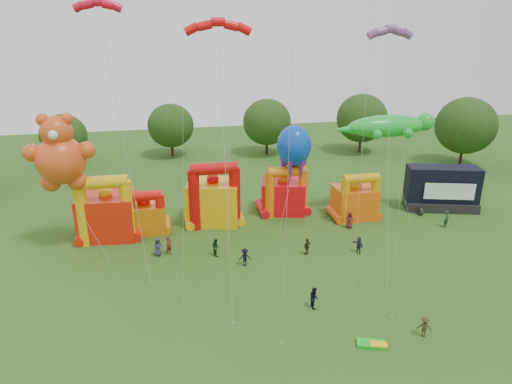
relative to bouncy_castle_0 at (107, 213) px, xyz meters
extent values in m
cylinder|color=#352314|center=(52.92, 16.76, -0.89)|extent=(0.44, 0.44, 3.72)
ellipsoid|color=#203C12|center=(52.92, 16.76, 3.66)|extent=(9.30, 9.30, 8.89)
cylinder|color=#352314|center=(40.13, 27.33, -0.99)|extent=(0.44, 0.44, 3.51)
ellipsoid|color=#203C12|center=(40.13, 27.33, 3.30)|extent=(8.77, 8.78, 8.39)
cylinder|color=#352314|center=(23.62, 29.08, -1.10)|extent=(0.44, 0.44, 3.30)
ellipsoid|color=#203C12|center=(23.62, 29.08, 2.94)|extent=(8.25, 8.25, 7.88)
cylinder|color=#352314|center=(7.42, 31.06, -1.20)|extent=(0.44, 0.44, 3.09)
ellipsoid|color=#203C12|center=(7.42, 31.06, 2.57)|extent=(7.73, 7.72, 7.38)
cylinder|color=#352314|center=(-9.22, 28.24, -1.31)|extent=(0.44, 0.44, 2.88)
ellipsoid|color=#203C12|center=(-9.22, 28.24, 2.21)|extent=(7.20, 7.20, 6.88)
cube|color=red|center=(0.00, 0.32, -0.43)|extent=(6.05, 5.00, 4.63)
cylinder|color=#E7AF0C|center=(-2.23, -1.33, 0.56)|extent=(1.26, 1.26, 6.62)
cylinder|color=#E7AF0C|center=(2.23, -1.33, 0.56)|extent=(1.26, 1.26, 6.62)
cylinder|color=#E7AF0C|center=(0.00, -1.33, 3.87)|extent=(5.08, 1.32, 1.32)
sphere|color=#E7AF0C|center=(0.00, 0.32, 2.19)|extent=(1.40, 1.40, 1.40)
cube|color=orange|center=(3.79, 0.79, -1.14)|extent=(4.42, 3.53, 3.21)
cylinder|color=red|center=(2.06, -0.49, -0.45)|extent=(0.97, 0.97, 4.59)
cylinder|color=red|center=(5.51, -0.49, -0.45)|extent=(0.97, 0.97, 4.59)
cylinder|color=red|center=(3.79, -0.49, 1.84)|extent=(3.93, 1.02, 1.02)
sphere|color=red|center=(3.79, 0.79, 0.77)|extent=(1.40, 1.40, 1.40)
cube|color=#EAA40C|center=(11.39, 2.00, -0.36)|extent=(6.57, 5.71, 4.78)
cylinder|color=#C10A09|center=(9.17, 0.35, 0.67)|extent=(1.25, 1.25, 6.83)
cylinder|color=#C10A09|center=(13.61, 0.35, 0.67)|extent=(1.25, 1.25, 6.83)
cylinder|color=#C10A09|center=(11.39, 0.35, 4.08)|extent=(5.07, 1.32, 1.32)
sphere|color=#C10A09|center=(11.39, 2.00, 2.34)|extent=(1.40, 1.40, 1.40)
cube|color=red|center=(19.91, 3.38, -0.82)|extent=(5.90, 5.15, 3.85)
cylinder|color=orange|center=(17.92, 1.91, 0.00)|extent=(1.12, 1.12, 5.50)
cylinder|color=orange|center=(21.89, 1.91, 0.00)|extent=(1.12, 1.12, 5.50)
cylinder|color=orange|center=(19.91, 1.91, 2.75)|extent=(4.53, 1.18, 1.18)
sphere|color=orange|center=(19.91, 3.38, 1.40)|extent=(1.40, 1.40, 1.40)
cube|color=#EF570D|center=(27.66, 0.10, -0.92)|extent=(4.68, 3.76, 3.65)
cylinder|color=orange|center=(25.85, -1.25, -0.14)|extent=(1.02, 1.02, 5.21)
cylinder|color=orange|center=(29.48, -1.25, -0.14)|extent=(1.02, 1.02, 5.21)
cylinder|color=orange|center=(27.66, -1.25, 2.47)|extent=(4.14, 1.08, 1.08)
sphere|color=orange|center=(27.66, 0.10, 1.20)|extent=(1.40, 1.40, 1.40)
cube|color=black|center=(39.07, 0.30, -2.20)|extent=(8.99, 5.32, 1.10)
cube|color=black|center=(39.07, 0.50, 0.47)|extent=(8.88, 4.93, 4.23)
cube|color=white|center=(39.07, -1.13, 0.04)|extent=(5.64, 1.64, 1.99)
cylinder|color=black|center=(35.69, -0.97, -2.35)|extent=(0.30, 0.90, 0.90)
cylinder|color=black|center=(42.45, -0.97, -2.35)|extent=(0.30, 0.90, 0.90)
sphere|color=#D94A18|center=(-3.37, -1.71, 6.47)|extent=(4.66, 4.66, 4.66)
sphere|color=#D94A18|center=(-3.37, -1.71, 9.22)|extent=(2.96, 2.96, 2.96)
sphere|color=#D94A18|center=(-4.43, -1.71, 10.39)|extent=(1.16, 1.16, 1.16)
sphere|color=#D94A18|center=(-2.31, -1.71, 10.39)|extent=(1.16, 1.16, 1.16)
sphere|color=#D94A18|center=(-5.80, -1.71, 7.32)|extent=(1.69, 1.69, 1.69)
sphere|color=#D94A18|center=(-0.93, -1.71, 7.32)|extent=(1.69, 1.69, 1.69)
sphere|color=#D94A18|center=(-4.53, -1.71, 4.35)|extent=(1.91, 1.91, 1.91)
sphere|color=#D94A18|center=(-2.20, -1.71, 4.35)|extent=(1.91, 1.91, 1.91)
sphere|color=white|center=(-3.37, -3.14, 9.22)|extent=(0.85, 0.85, 0.85)
ellipsoid|color=green|center=(31.49, 1.35, 7.67)|extent=(9.60, 3.00, 2.55)
sphere|color=green|center=(36.18, 1.35, 7.95)|extent=(2.06, 2.06, 2.06)
cone|color=green|center=(26.61, 1.35, 7.49)|extent=(3.75, 1.50, 1.50)
sphere|color=green|center=(33.37, 2.85, 7.11)|extent=(1.13, 1.13, 1.13)
sphere|color=green|center=(33.37, -0.15, 7.11)|extent=(1.13, 1.13, 1.13)
sphere|color=green|center=(29.61, 2.85, 7.11)|extent=(1.13, 1.13, 1.13)
sphere|color=green|center=(29.61, -0.15, 7.11)|extent=(1.13, 1.13, 1.13)
ellipsoid|color=#0B3FAD|center=(20.78, 2.27, 5.66)|extent=(3.93, 3.93, 4.71)
cone|color=#591E8C|center=(22.05, 2.27, 3.50)|extent=(0.88, 0.88, 3.14)
cone|color=#591E8C|center=(21.41, 3.38, 3.50)|extent=(0.88, 0.88, 3.14)
cone|color=#591E8C|center=(20.14, 3.38, 3.50)|extent=(0.88, 0.88, 3.14)
cone|color=#591E8C|center=(19.50, 2.27, 3.50)|extent=(0.88, 0.88, 3.14)
cone|color=#591E8C|center=(20.14, 1.17, 3.50)|extent=(0.88, 0.88, 3.14)
cone|color=#591E8C|center=(21.41, 1.17, 3.50)|extent=(0.88, 0.88, 3.14)
cube|color=green|center=(19.90, -21.84, -2.63)|extent=(2.21, 1.58, 0.24)
cube|color=yellow|center=(20.30, -22.14, -2.49)|extent=(1.33, 0.95, 0.10)
imported|color=#2D2B48|center=(5.09, -5.30, -1.81)|extent=(1.06, 0.87, 1.87)
imported|color=maroon|center=(6.15, -5.18, -1.80)|extent=(0.80, 0.82, 1.90)
imported|color=#173A21|center=(10.66, -6.32, -1.84)|extent=(0.96, 1.07, 1.81)
imported|color=black|center=(13.10, -8.86, -1.87)|extent=(1.15, 0.70, 1.75)
imported|color=#382716|center=(19.50, -7.86, -1.88)|extent=(1.08, 0.91, 1.73)
imported|color=#24293D|center=(24.62, -8.47, -1.92)|extent=(0.97, 1.62, 1.66)
imported|color=#501723|center=(25.95, -2.82, -1.80)|extent=(1.02, 0.76, 1.90)
imported|color=#163924|center=(36.66, -4.70, -1.78)|extent=(0.83, 0.82, 1.94)
imported|color=black|center=(17.37, -16.56, -1.86)|extent=(0.68, 0.87, 1.78)
imported|color=#362C15|center=(24.07, -21.61, -1.96)|extent=(1.18, 0.98, 1.58)
camera|label=1|loc=(6.74, -46.26, 18.58)|focal=32.00mm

